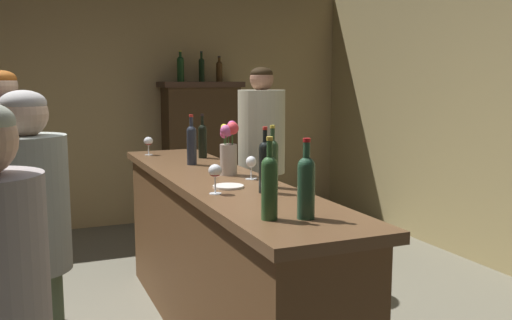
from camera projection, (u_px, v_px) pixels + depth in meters
The scene contains 20 objects.
wall_back at pixel (89, 105), 5.95m from camera, with size 6.00×0.12×2.66m, color tan.
bar_counter at pixel (218, 260), 3.36m from camera, with size 0.57×2.83×1.02m.
display_cabinet at pixel (201, 150), 6.19m from camera, with size 0.89×0.42×1.57m.
wine_bottle_rose at pixel (265, 164), 2.83m from camera, with size 0.06×0.06×0.34m.
wine_bottle_chardonnay at pixel (272, 161), 2.96m from camera, with size 0.06×0.06×0.33m.
wine_bottle_syrah at pixel (192, 143), 3.77m from camera, with size 0.07×0.07×0.34m.
wine_bottle_merlot at pixel (203, 139), 4.11m from camera, with size 0.06×0.06×0.33m.
wine_bottle_malbec at pixel (269, 184), 2.28m from camera, with size 0.07×0.07×0.34m.
wine_bottle_riesling at pixel (306, 184), 2.29m from camera, with size 0.07×0.07×0.33m.
wine_glass_front at pixel (148, 142), 4.27m from camera, with size 0.07×0.07×0.14m.
wine_glass_mid at pixel (251, 163), 3.22m from camera, with size 0.07×0.07×0.13m.
wine_glass_rear at pixel (215, 172), 2.80m from camera, with size 0.07×0.07×0.15m.
flower_arrangement at pixel (229, 148), 3.36m from camera, with size 0.11×0.14×0.33m.
cheese_plate at pixel (228, 186), 2.98m from camera, with size 0.17×0.17×0.01m, color white.
display_bottle_left at pixel (180, 68), 5.98m from camera, with size 0.08×0.08×0.33m.
display_bottle_midleft at pixel (202, 68), 6.07m from camera, with size 0.06×0.06×0.33m.
display_bottle_center at pixel (219, 70), 6.15m from camera, with size 0.07×0.07×0.28m.
patron_in_grey at pixel (32, 254), 2.37m from camera, with size 0.33×0.33×1.54m.
patron_in_navy at pixel (8, 184), 3.64m from camera, with size 0.33×0.33×1.65m.
bartender at pixel (261, 167), 4.32m from camera, with size 0.36×0.36×1.68m.
Camera 1 is at (-0.67, -2.86, 1.58)m, focal length 39.22 mm.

